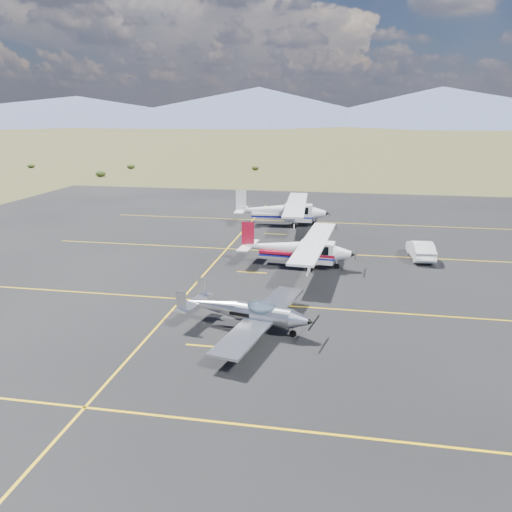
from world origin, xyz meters
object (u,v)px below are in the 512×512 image
(aircraft_cessna, at_px, (298,248))
(aircraft_plain, at_px, (282,210))
(aircraft_low_wing, at_px, (249,312))
(sedan, at_px, (421,250))

(aircraft_cessna, distance_m, aircraft_plain, 12.97)
(aircraft_low_wing, distance_m, sedan, 17.33)
(sedan, bearing_deg, aircraft_cessna, 17.65)
(aircraft_cessna, height_order, sedan, aircraft_cessna)
(aircraft_plain, xyz_separation_m, sedan, (11.25, -9.27, -0.75))
(aircraft_low_wing, height_order, sedan, aircraft_low_wing)
(aircraft_low_wing, relative_size, aircraft_plain, 0.70)
(aircraft_plain, distance_m, sedan, 14.59)
(aircraft_low_wing, height_order, aircraft_cessna, aircraft_cessna)
(aircraft_cessna, xyz_separation_m, aircraft_plain, (-2.67, 12.70, 0.14))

